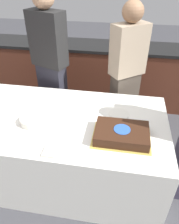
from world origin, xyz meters
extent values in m
plane|color=#424247|center=(0.00, 0.00, 0.00)|extent=(14.00, 14.00, 0.00)
cube|color=#5B2D1E|center=(0.00, 1.61, 0.44)|extent=(4.40, 0.55, 0.88)
cube|color=black|center=(0.00, 1.61, 0.90)|extent=(4.40, 0.58, 0.04)
cube|color=white|center=(0.00, 0.00, 0.37)|extent=(2.02, 1.07, 0.74)
cube|color=gold|center=(0.59, -0.18, 0.74)|extent=(0.48, 0.34, 0.00)
cube|color=#381E11|center=(0.59, -0.18, 0.79)|extent=(0.44, 0.30, 0.08)
cylinder|color=#2D5BB7|center=(0.59, -0.18, 0.83)|extent=(0.14, 0.14, 0.00)
cylinder|color=white|center=(-0.20, -0.11, 0.77)|extent=(0.23, 0.23, 0.06)
cylinder|color=white|center=(-0.53, -0.08, 0.74)|extent=(0.06, 0.06, 0.00)
cylinder|color=white|center=(-0.53, -0.08, 0.78)|extent=(0.01, 0.01, 0.07)
cylinder|color=white|center=(0.56, 0.15, 0.75)|extent=(0.20, 0.20, 0.00)
cube|color=white|center=(0.08, -0.44, 0.75)|extent=(0.13, 0.11, 0.02)
cube|color=#4C4238|center=(0.59, 0.75, 0.44)|extent=(0.35, 0.32, 0.89)
cube|color=tan|center=(0.59, 0.75, 1.16)|extent=(0.42, 0.39, 0.54)
sphere|color=#936B4C|center=(0.59, 0.75, 1.54)|extent=(0.22, 0.22, 0.22)
cube|color=#282833|center=(-0.30, 0.75, 0.46)|extent=(0.38, 0.28, 0.93)
cube|color=black|center=(-0.30, 0.75, 1.23)|extent=(0.45, 0.34, 0.60)
camera|label=1|loc=(0.56, -1.56, 1.96)|focal=35.00mm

